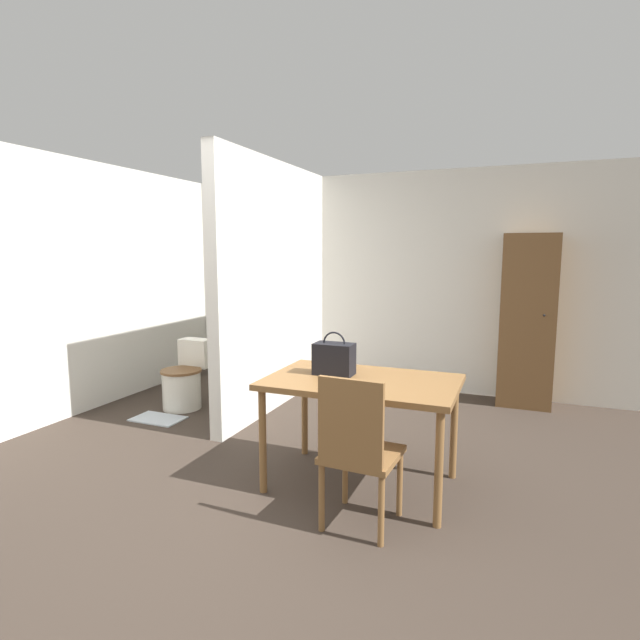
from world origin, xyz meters
TOP-DOWN VIEW (x-y plane):
  - ground_plane at (0.00, 0.00)m, footprint 16.00×16.00m
  - wall_back at (0.00, 3.63)m, footprint 5.77×0.12m
  - wall_left at (-2.44, 1.79)m, footprint 0.12×4.57m
  - partition_wall at (-0.71, 2.43)m, footprint 0.12×2.29m
  - dining_table at (0.67, 0.99)m, footprint 1.27×0.81m
  - wooden_chair at (0.82, 0.44)m, footprint 0.44×0.44m
  - toilet at (-1.55, 1.99)m, footprint 0.41×0.56m
  - handbag at (0.45, 1.04)m, footprint 0.28×0.16m
  - wooden_cabinet at (1.72, 3.37)m, footprint 0.53×0.40m
  - bath_mat at (-1.55, 1.55)m, footprint 0.49×0.30m

SIDE VIEW (x-z plane):
  - ground_plane at x=0.00m, z-range 0.00..0.00m
  - bath_mat at x=-1.55m, z-range 0.00..0.01m
  - toilet at x=-1.55m, z-range -0.06..0.62m
  - wooden_chair at x=0.82m, z-range 0.03..0.96m
  - dining_table at x=0.67m, z-range 0.30..1.05m
  - handbag at x=0.45m, z-range 0.71..1.02m
  - wooden_cabinet at x=1.72m, z-range 0.00..1.78m
  - wall_back at x=0.00m, z-range 0.00..2.50m
  - wall_left at x=-2.44m, z-range 0.00..2.50m
  - partition_wall at x=-0.71m, z-range 0.00..2.50m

